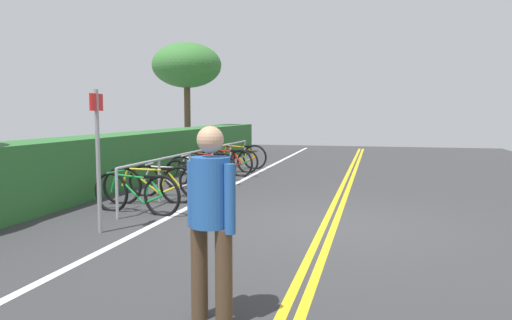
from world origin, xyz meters
TOP-DOWN VIEW (x-y plane):
  - ground_plane at (0.00, 0.00)m, footprint 36.28×13.09m
  - centre_line_yellow_inner at (0.00, -0.08)m, footprint 32.65×0.10m
  - centre_line_yellow_outer at (0.00, 0.08)m, footprint 32.65×0.10m
  - bike_lane_stripe_white at (0.00, 2.62)m, footprint 32.65×0.12m
  - bike_rack at (3.58, 3.37)m, footprint 8.04×0.05m
  - bicycle_0 at (0.07, 3.29)m, footprint 0.46×1.74m
  - bicycle_1 at (0.97, 3.44)m, footprint 0.62×1.74m
  - bicycle_2 at (1.77, 3.41)m, footprint 0.46×1.74m
  - bicycle_3 at (2.73, 3.23)m, footprint 0.52×1.66m
  - bicycle_4 at (3.54, 3.38)m, footprint 0.46×1.71m
  - bicycle_5 at (4.48, 3.52)m, footprint 0.62×1.63m
  - bicycle_6 at (5.36, 3.34)m, footprint 0.67×1.71m
  - bicycle_7 at (6.16, 3.40)m, footprint 0.50×1.69m
  - bicycle_8 at (7.07, 3.43)m, footprint 0.46×1.78m
  - pedestrian at (-3.80, 0.61)m, footprint 0.32×0.46m
  - sign_post_near at (-1.31, 3.14)m, footprint 0.36×0.07m
  - hedge_backdrop at (5.08, 5.23)m, footprint 16.99×1.10m
  - tree_mid at (11.66, 6.93)m, footprint 2.83×2.83m

SIDE VIEW (x-z plane):
  - ground_plane at x=0.00m, z-range -0.05..0.00m
  - centre_line_yellow_inner at x=0.00m, z-range 0.00..0.00m
  - centre_line_yellow_outer at x=0.00m, z-range 0.00..0.00m
  - bike_lane_stripe_white at x=0.00m, z-range 0.00..0.00m
  - bicycle_7 at x=6.16m, z-range -0.02..0.68m
  - bicycle_3 at x=2.73m, z-range -0.02..0.68m
  - bicycle_2 at x=1.77m, z-range -0.02..0.68m
  - bicycle_4 at x=3.54m, z-range -0.02..0.71m
  - bicycle_0 at x=0.07m, z-range -0.02..0.71m
  - bicycle_5 at x=4.48m, z-range -0.02..0.72m
  - bicycle_1 at x=0.97m, z-range -0.02..0.73m
  - bicycle_6 at x=5.36m, z-range -0.02..0.76m
  - bicycle_8 at x=7.07m, z-range -0.02..0.76m
  - hedge_backdrop at x=5.08m, z-range 0.00..1.21m
  - bike_rack at x=3.58m, z-range 0.22..1.06m
  - pedestrian at x=-3.80m, z-range 0.12..1.72m
  - sign_post_near at x=-1.31m, z-range 0.22..2.26m
  - tree_mid at x=11.66m, z-range 1.34..5.90m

